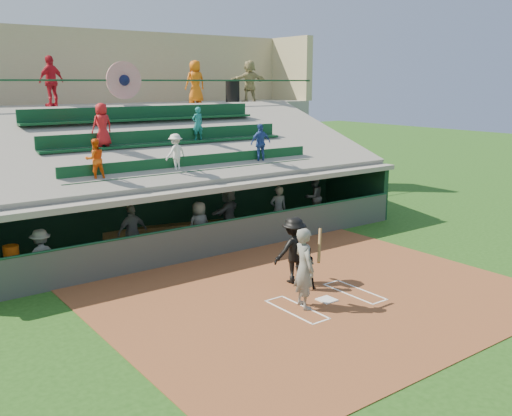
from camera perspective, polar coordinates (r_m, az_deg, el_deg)
ground at (r=15.04m, az=7.08°, el=-9.21°), size 100.00×100.00×0.00m
dirt_slab at (r=15.37m, az=5.78°, el=-8.65°), size 11.00×9.00×0.02m
home_plate at (r=15.03m, az=7.08°, el=-9.09°), size 0.43×0.43×0.03m
batters_box_chalk at (r=15.03m, az=7.08°, el=-9.13°), size 2.65×1.85×0.01m
dugout_floor at (r=20.17m, az=-6.27°, el=-3.45°), size 16.00×3.50×0.04m
concourse_slab at (r=25.67m, az=-14.08°, el=4.88°), size 20.00×3.00×4.60m
grandstand at (r=22.97m, az=-11.19°, el=4.06°), size 20.40×10.40×7.80m
batter_at_plate at (r=14.21m, az=4.87°, el=-5.99°), size 0.96×0.84×2.04m
catcher at (r=15.57m, az=4.95°, el=-5.95°), size 0.68×0.59×1.20m
home_umpire at (r=15.97m, az=3.80°, el=-4.21°), size 1.27×0.82×1.87m
dugout_bench at (r=21.10m, az=-7.77°, el=-2.15°), size 13.21×3.73×0.41m
white_table at (r=17.12m, az=-23.31°, el=-6.00°), size 1.00×0.87×0.73m
water_cooler at (r=16.95m, az=-23.29°, el=-4.16°), size 0.42×0.42×0.42m
dugout_player_a at (r=16.86m, az=-20.67°, el=-4.57°), size 1.02×0.60×1.57m
dugout_player_b at (r=18.37m, az=-12.26°, el=-2.36°), size 1.07×0.53×1.75m
dugout_player_c at (r=18.94m, az=-5.69°, el=-1.83°), size 0.84×0.58×1.66m
dugout_player_d at (r=20.62m, az=-2.79°, el=-0.39°), size 1.72×1.28×1.80m
dugout_player_e at (r=21.12m, az=2.24°, el=-0.15°), size 0.73×0.59×1.75m
dugout_player_f at (r=23.48m, az=5.80°, el=1.10°), size 0.87×0.69×1.76m
trash_bin at (r=27.60m, az=-2.36°, el=11.58°), size 0.66×0.66×0.99m
concourse_staff_a at (r=23.81m, az=-19.79°, el=11.86°), size 1.23×0.89×1.93m
concourse_staff_b at (r=26.24m, az=-6.10°, el=12.45°), size 0.96×0.67×1.88m
concourse_staff_c at (r=27.83m, az=-0.67°, el=12.58°), size 1.87×0.84×1.95m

